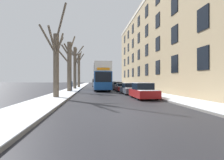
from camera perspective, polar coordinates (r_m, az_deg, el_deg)
ground_plane at (r=8.86m, az=5.57°, el=-10.78°), size 320.00×320.00×0.00m
sidewalk_left at (r=61.63m, az=-9.63°, el=-1.67°), size 2.75×130.00×0.16m
sidewalk_right at (r=61.94m, az=0.05°, el=-1.66°), size 2.75×130.00×0.16m
terrace_facade_right at (r=31.88m, az=17.84°, el=10.52°), size 9.10×41.89×15.13m
bare_tree_left_0 at (r=16.59m, az=-17.82°, el=6.30°), size 2.88×3.81×8.20m
bare_tree_left_1 at (r=25.50m, az=-13.85°, el=4.90°), size 2.73×2.28×8.32m
bare_tree_left_2 at (r=33.79m, az=-12.01°, el=4.58°), size 3.39×3.67×8.51m
bare_tree_left_3 at (r=40.74m, az=-10.81°, el=3.52°), size 3.01×2.15×8.59m
double_decker_bus at (r=29.86m, az=-3.54°, el=1.42°), size 2.55×11.62×4.38m
parked_car_0 at (r=16.08m, az=10.09°, el=-3.64°), size 1.77×4.13×1.45m
parked_car_1 at (r=21.36m, az=5.91°, el=-2.87°), size 1.86×4.44×1.37m
parked_car_2 at (r=27.11m, az=3.25°, el=-2.41°), size 1.75×4.21×1.26m
parked_car_3 at (r=32.06m, az=1.74°, el=-1.92°), size 1.86×4.03×1.47m
oncoming_van at (r=48.94m, az=-5.34°, el=-0.77°), size 1.92×5.29×2.13m
pedestrian_left_sidewalk at (r=26.46m, az=-13.20°, el=-1.63°), size 0.39×0.39×1.77m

